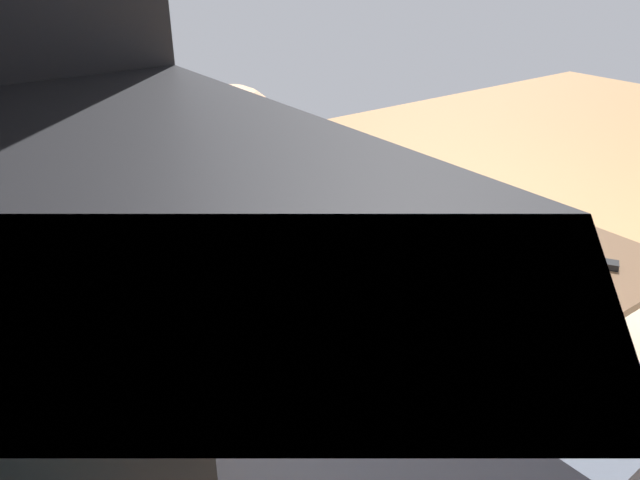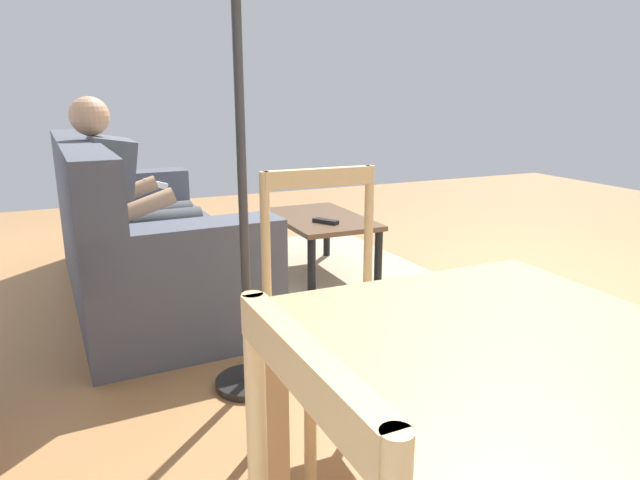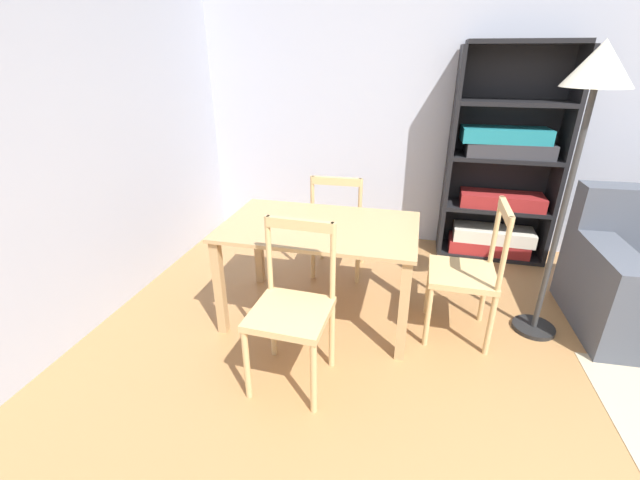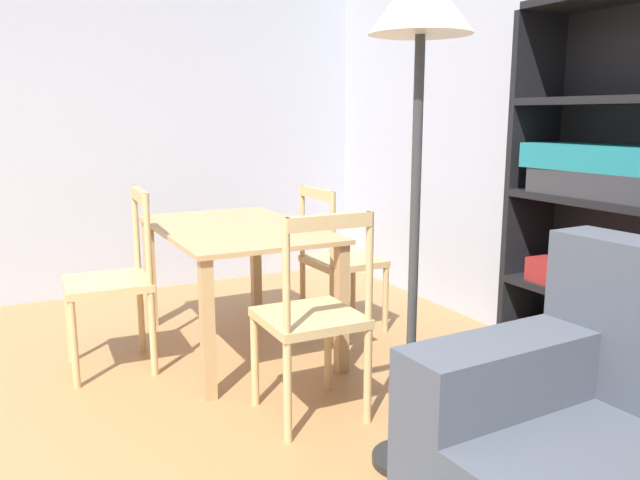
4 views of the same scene
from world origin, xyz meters
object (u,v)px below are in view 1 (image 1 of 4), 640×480
Objects in this scene: coffee_table at (552,256)px; tv_remote at (593,262)px; person_lounging at (302,283)px; couch at (300,353)px.

coffee_table is 4.97× the size of tv_remote.
person_lounging reaches higher than coffee_table.
tv_remote is (-0.24, -1.10, -0.18)m from person_lounging.
person_lounging is 1.15m from tv_remote.
couch is at bearing 85.98° from coffee_table.
tv_remote is at bearing -102.49° from person_lounging.
person_lounging reaches higher than couch.
coffee_table is (-0.08, -1.15, 0.01)m from couch.
couch is 2.51× the size of coffee_table.
tv_remote is (-0.27, -1.10, 0.08)m from couch.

